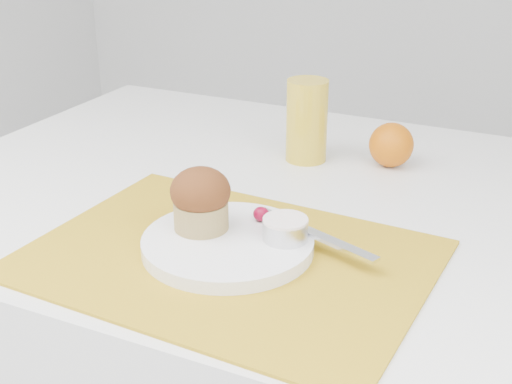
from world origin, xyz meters
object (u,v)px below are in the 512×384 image
at_px(plate, 228,244).
at_px(muffin, 201,199).
at_px(juice_glass, 307,121).
at_px(orange, 391,145).

relative_size(plate, muffin, 2.58).
distance_m(juice_glass, muffin, 0.33).
relative_size(orange, juice_glass, 0.53).
xyz_separation_m(plate, orange, (0.10, 0.37, 0.02)).
bearing_deg(plate, orange, 75.03).
distance_m(plate, juice_glass, 0.34).
bearing_deg(juice_glass, muffin, -91.63).
bearing_deg(plate, muffin, 166.57).
relative_size(orange, muffin, 0.87).
bearing_deg(orange, muffin, -111.38).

